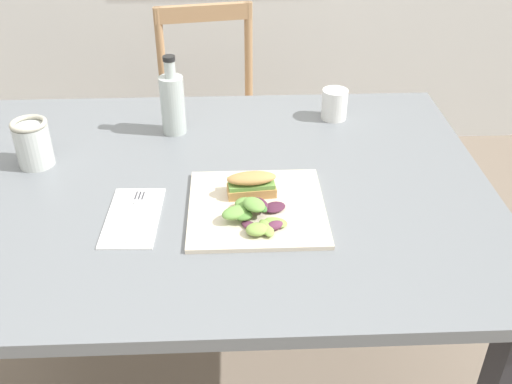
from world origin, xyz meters
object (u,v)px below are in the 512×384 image
(fork_on_napkin, at_px, (135,211))
(mason_jar_iced_tea, at_px, (33,145))
(bottle_cold_brew, at_px, (173,106))
(dining_table, at_px, (214,221))
(chair_wooden_far, at_px, (213,124))
(cup_extra_side, at_px, (334,104))
(plate_lunch, at_px, (257,208))
(sandwich_half_front, at_px, (251,184))

(fork_on_napkin, relative_size, mason_jar_iced_tea, 1.57)
(mason_jar_iced_tea, bearing_deg, bottle_cold_brew, 26.05)
(fork_on_napkin, bearing_deg, mason_jar_iced_tea, 140.36)
(dining_table, relative_size, mason_jar_iced_tea, 11.12)
(dining_table, bearing_deg, chair_wooden_far, 91.66)
(bottle_cold_brew, height_order, cup_extra_side, bottle_cold_brew)
(dining_table, bearing_deg, plate_lunch, -49.19)
(chair_wooden_far, relative_size, fork_on_napkin, 4.68)
(fork_on_napkin, height_order, mason_jar_iced_tea, mason_jar_iced_tea)
(chair_wooden_far, relative_size, cup_extra_side, 10.22)
(plate_lunch, distance_m, sandwich_half_front, 0.06)
(mason_jar_iced_tea, xyz_separation_m, cup_extra_side, (0.77, 0.23, -0.01))
(sandwich_half_front, xyz_separation_m, bottle_cold_brew, (-0.20, 0.33, 0.04))
(chair_wooden_far, xyz_separation_m, mason_jar_iced_tea, (-0.41, -0.79, 0.35))
(bottle_cold_brew, height_order, mason_jar_iced_tea, bottle_cold_brew)
(dining_table, relative_size, plate_lunch, 4.40)
(sandwich_half_front, distance_m, mason_jar_iced_tea, 0.55)
(dining_table, xyz_separation_m, sandwich_half_front, (0.09, -0.07, 0.15))
(chair_wooden_far, relative_size, mason_jar_iced_tea, 7.36)
(dining_table, xyz_separation_m, plate_lunch, (0.10, -0.12, 0.12))
(plate_lunch, xyz_separation_m, fork_on_napkin, (-0.27, -0.00, 0.00))
(sandwich_half_front, relative_size, bottle_cold_brew, 0.53)
(dining_table, height_order, plate_lunch, plate_lunch)
(cup_extra_side, bearing_deg, chair_wooden_far, 123.15)
(chair_wooden_far, distance_m, bottle_cold_brew, 0.73)
(sandwich_half_front, height_order, fork_on_napkin, sandwich_half_front)
(bottle_cold_brew, xyz_separation_m, cup_extra_side, (0.45, 0.07, -0.03))
(chair_wooden_far, height_order, cup_extra_side, chair_wooden_far)
(mason_jar_iced_tea, bearing_deg, fork_on_napkin, -39.64)
(dining_table, bearing_deg, sandwich_half_front, -37.93)
(cup_extra_side, bearing_deg, dining_table, -135.87)
(cup_extra_side, bearing_deg, mason_jar_iced_tea, -163.68)
(plate_lunch, xyz_separation_m, bottle_cold_brew, (-0.21, 0.38, 0.07))
(chair_wooden_far, height_order, bottle_cold_brew, bottle_cold_brew)
(plate_lunch, xyz_separation_m, cup_extra_side, (0.24, 0.45, 0.04))
(dining_table, bearing_deg, mason_jar_iced_tea, 166.73)
(fork_on_napkin, bearing_deg, dining_table, 35.74)
(dining_table, bearing_deg, fork_on_napkin, -144.26)
(plate_lunch, relative_size, bottle_cold_brew, 1.39)
(sandwich_half_front, bearing_deg, plate_lunch, -77.84)
(sandwich_half_front, xyz_separation_m, fork_on_napkin, (-0.26, -0.05, -0.03))
(cup_extra_side, bearing_deg, sandwich_half_front, -121.82)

